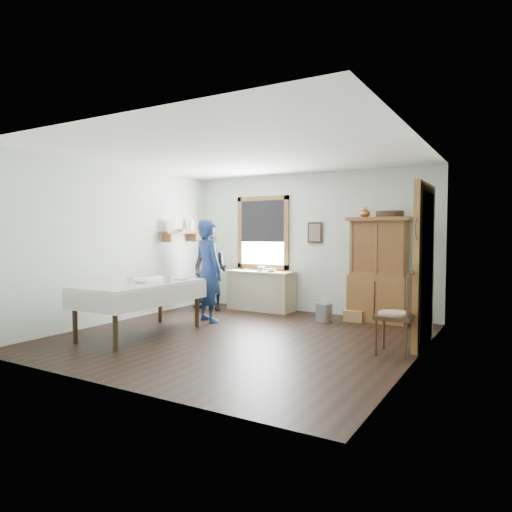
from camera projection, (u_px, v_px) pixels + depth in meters
The scene contains 20 objects.
room at pixel (240, 246), 6.70m from camera, with size 5.01×5.01×2.70m.
window at pixel (263, 229), 9.31m from camera, with size 1.18×0.07×1.48m.
doorway at pixel (425, 261), 6.21m from camera, with size 0.09×1.14×2.22m.
wall_shelf at pixel (181, 231), 9.21m from camera, with size 0.24×1.00×0.44m.
framed_picture at pixel (315, 233), 8.74m from camera, with size 0.30×0.04×0.40m, color #362113.
rug_beater at pixel (418, 219), 5.71m from camera, with size 0.27×0.27×0.01m, color black.
work_counter at pixel (261, 290), 9.09m from camera, with size 1.37×0.52×0.79m, color tan.
china_hutch at pixel (378, 270), 7.90m from camera, with size 1.06×0.50×1.81m, color brown.
dining_table at pixel (141, 309), 6.91m from camera, with size 1.05×1.99×0.80m, color silver.
spindle_chair at pixel (395, 312), 5.78m from camera, with size 0.50×0.50×1.08m, color #362113.
pail at pixel (324, 312), 7.96m from camera, with size 0.29×0.29×0.31m, color gray.
wicker_basket at pixel (354, 316), 7.97m from camera, with size 0.33×0.23×0.20m, color #996E45.
woman_blue at pixel (208, 274), 7.92m from camera, with size 0.60×0.40×1.65m, color navy.
figure_dark at pixel (210, 274), 9.03m from camera, with size 0.71×0.55×1.47m, color black.
table_cup_a at pixel (168, 279), 6.90m from camera, with size 0.13×0.13×0.10m, color white.
table_cup_b at pixel (130, 280), 6.84m from camera, with size 0.09×0.09×0.09m, color white.
table_bowl at pixel (141, 281), 6.81m from camera, with size 0.21×0.21×0.05m, color white.
counter_book at pixel (244, 269), 9.40m from camera, with size 0.16×0.21×0.02m, color #705D4A.
counter_bowl at pixel (271, 270), 8.88m from camera, with size 0.20×0.20×0.06m, color white.
shelf_bowl at pixel (182, 230), 9.22m from camera, with size 0.22×0.22×0.05m, color white.
Camera 1 is at (3.58, -5.67, 1.56)m, focal length 32.00 mm.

